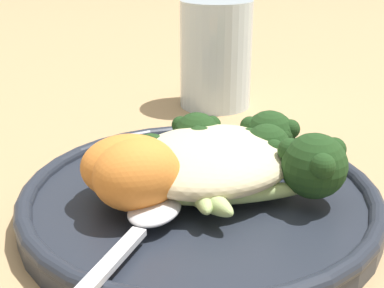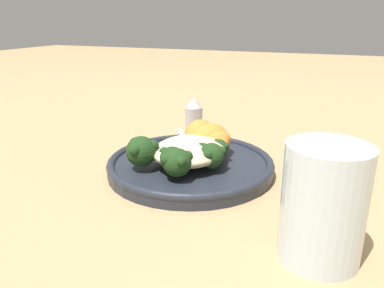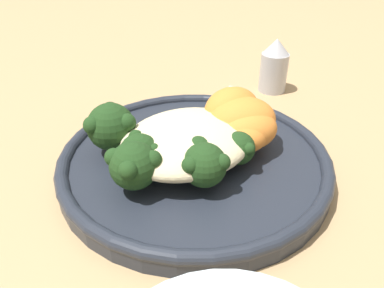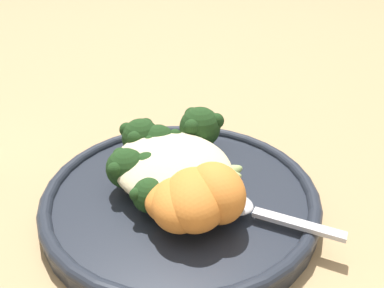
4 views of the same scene
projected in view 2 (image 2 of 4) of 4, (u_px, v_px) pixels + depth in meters
name	position (u px, v px, depth m)	size (l,w,h in m)	color
ground_plane	(183.00, 166.00, 0.59)	(4.00, 4.00, 0.00)	tan
plate	(191.00, 164.00, 0.56)	(0.25, 0.25, 0.02)	#232833
quinoa_mound	(189.00, 150.00, 0.54)	(0.12, 0.10, 0.03)	beige
broccoli_stalk_0	(145.00, 151.00, 0.53)	(0.12, 0.06, 0.04)	#ADC675
broccoli_stalk_1	(174.00, 157.00, 0.52)	(0.10, 0.05, 0.03)	#ADC675
broccoli_stalk_2	(177.00, 161.00, 0.50)	(0.11, 0.06, 0.04)	#ADC675
broccoli_stalk_3	(199.00, 153.00, 0.54)	(0.06, 0.08, 0.03)	#ADC675
broccoli_stalk_4	(202.00, 154.00, 0.54)	(0.08, 0.11, 0.04)	#ADC675
broccoli_stalk_5	(202.00, 148.00, 0.57)	(0.03, 0.11, 0.03)	#ADC675
sweet_potato_chunk_0	(200.00, 134.00, 0.60)	(0.06, 0.05, 0.05)	orange
sweet_potato_chunk_1	(209.00, 137.00, 0.59)	(0.06, 0.05, 0.04)	orange
sweet_potato_chunk_2	(215.00, 140.00, 0.58)	(0.05, 0.04, 0.04)	orange
sweet_potato_chunk_3	(213.00, 142.00, 0.58)	(0.05, 0.04, 0.03)	orange
spoon	(188.00, 142.00, 0.62)	(0.10, 0.08, 0.01)	silver
water_glass	(323.00, 204.00, 0.35)	(0.08, 0.08, 0.12)	silver
salt_shaker	(194.00, 115.00, 0.75)	(0.04, 0.04, 0.07)	#B2B2B7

